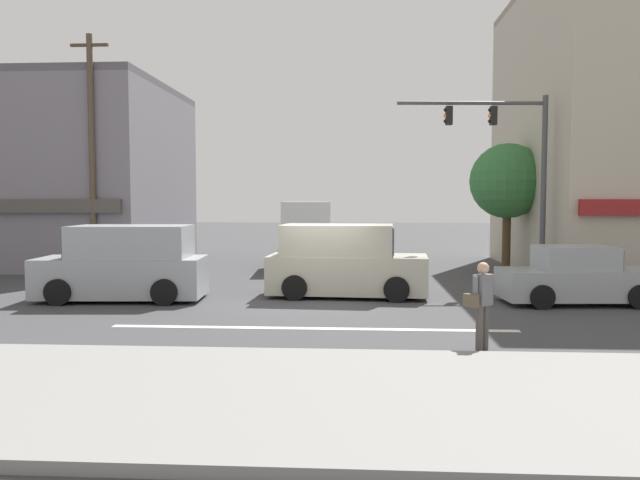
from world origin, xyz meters
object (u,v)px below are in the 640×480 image
object	(u,v)px
street_tree	(507,181)
box_truck_approaching_near	(307,238)
utility_pole_far_right	(562,171)
van_crossing_rightbound	(125,265)
traffic_light_mast	(514,158)
utility_pole_near_left	(92,152)
van_crossing_leftbound	(344,262)
sedan_waiting_far	(577,278)
pedestrian_foreground_with_bag	(482,300)

from	to	relation	value
street_tree	box_truck_approaching_near	world-z (taller)	street_tree
utility_pole_far_right	van_crossing_rightbound	world-z (taller)	utility_pole_far_right
utility_pole_far_right	traffic_light_mast	bearing A→B (deg)	-123.88
van_crossing_rightbound	box_truck_approaching_near	xyz separation A→B (m)	(4.42, 8.60, 0.25)
utility_pole_near_left	box_truck_approaching_near	bearing A→B (deg)	22.39
street_tree	utility_pole_near_left	bearing A→B (deg)	-173.38
street_tree	van_crossing_leftbound	world-z (taller)	street_tree
traffic_light_mast	sedan_waiting_far	xyz separation A→B (m)	(0.91, -3.46, -3.46)
van_crossing_leftbound	van_crossing_rightbound	bearing A→B (deg)	-170.13
street_tree	box_truck_approaching_near	bearing A→B (deg)	170.17
utility_pole_far_right	traffic_light_mast	distance (m)	5.21
street_tree	traffic_light_mast	world-z (taller)	traffic_light_mast
street_tree	sedan_waiting_far	size ratio (longest dim) A/B	1.19
utility_pole_near_left	van_crossing_rightbound	xyz separation A→B (m)	(3.25, -5.44, -3.58)
traffic_light_mast	street_tree	bearing A→B (deg)	79.91
sedan_waiting_far	pedestrian_foreground_with_bag	xyz separation A→B (m)	(-3.63, -5.51, 0.24)
utility_pole_near_left	van_crossing_rightbound	size ratio (longest dim) A/B	1.88
traffic_light_mast	van_crossing_rightbound	distance (m)	12.57
traffic_light_mast	box_truck_approaching_near	xyz separation A→B (m)	(-7.20, 5.00, -2.92)
utility_pole_far_right	sedan_waiting_far	size ratio (longest dim) A/B	1.81
utility_pole_far_right	sedan_waiting_far	xyz separation A→B (m)	(-1.99, -7.78, -3.24)
van_crossing_leftbound	sedan_waiting_far	distance (m)	6.43
utility_pole_near_left	traffic_light_mast	size ratio (longest dim) A/B	1.43
traffic_light_mast	sedan_waiting_far	distance (m)	4.98
street_tree	van_crossing_rightbound	world-z (taller)	street_tree
box_truck_approaching_near	sedan_waiting_far	bearing A→B (deg)	-46.22
van_crossing_leftbound	sedan_waiting_far	bearing A→B (deg)	-8.32
traffic_light_mast	van_crossing_rightbound	xyz separation A→B (m)	(-11.62, -3.60, -3.17)
utility_pole_near_left	traffic_light_mast	distance (m)	14.99
utility_pole_near_left	utility_pole_far_right	world-z (taller)	utility_pole_near_left
street_tree	pedestrian_foreground_with_bag	distance (m)	13.30
van_crossing_rightbound	street_tree	bearing A→B (deg)	30.55
van_crossing_rightbound	sedan_waiting_far	distance (m)	12.53
van_crossing_rightbound	pedestrian_foreground_with_bag	size ratio (longest dim) A/B	2.82
street_tree	box_truck_approaching_near	distance (m)	8.28
street_tree	pedestrian_foreground_with_bag	xyz separation A→B (m)	(-3.37, -12.60, -2.58)
utility_pole_far_right	sedan_waiting_far	world-z (taller)	utility_pole_far_right
box_truck_approaching_near	utility_pole_near_left	bearing A→B (deg)	-157.61
utility_pole_near_left	pedestrian_foreground_with_bag	size ratio (longest dim) A/B	5.31
utility_pole_near_left	utility_pole_far_right	bearing A→B (deg)	7.95
utility_pole_near_left	van_crossing_leftbound	world-z (taller)	utility_pole_near_left
sedan_waiting_far	van_crossing_rightbound	bearing A→B (deg)	-179.34
utility_pole_far_right	sedan_waiting_far	bearing A→B (deg)	-104.38
utility_pole_near_left	van_crossing_rightbound	bearing A→B (deg)	-59.10
van_crossing_rightbound	box_truck_approaching_near	distance (m)	9.67
utility_pole_far_right	utility_pole_near_left	bearing A→B (deg)	-172.05
box_truck_approaching_near	traffic_light_mast	bearing A→B (deg)	-34.78
box_truck_approaching_near	pedestrian_foreground_with_bag	distance (m)	14.67
van_crossing_leftbound	van_crossing_rightbound	distance (m)	6.26
van_crossing_rightbound	box_truck_approaching_near	size ratio (longest dim) A/B	0.82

